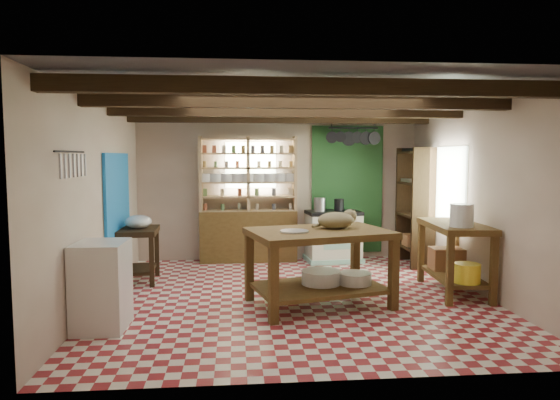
{
  "coord_description": "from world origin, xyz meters",
  "views": [
    {
      "loc": [
        -0.79,
        -6.43,
        1.85
      ],
      "look_at": [
        -0.17,
        0.3,
        1.26
      ],
      "focal_mm": 32.0,
      "sensor_mm": 36.0,
      "label": 1
    }
  ],
  "objects": [
    {
      "name": "utensil_rail",
      "position": [
        -2.44,
        -1.2,
        1.78
      ],
      "size": [
        0.06,
        0.9,
        0.28
      ],
      "primitive_type": "cube",
      "color": "black",
      "rests_on": "wall_left"
    },
    {
      "name": "tall_rack",
      "position": [
        2.28,
        1.8,
        1.0
      ],
      "size": [
        0.4,
        0.86,
        2.0
      ],
      "primitive_type": "cube",
      "color": "#312111",
      "rests_on": "floor"
    },
    {
      "name": "work_table",
      "position": [
        0.25,
        -0.39,
        0.47
      ],
      "size": [
        1.89,
        1.49,
        0.95
      ],
      "primitive_type": "cube",
      "rotation": [
        0.0,
        0.0,
        0.25
      ],
      "color": "brown",
      "rests_on": "floor"
    },
    {
      "name": "wall_back",
      "position": [
        0.0,
        2.5,
        1.3
      ],
      "size": [
        5.0,
        0.04,
        2.6
      ],
      "primitive_type": "cube",
      "color": "beige",
      "rests_on": "floor"
    },
    {
      "name": "basin_small",
      "position": [
        0.71,
        -0.38,
        0.32
      ],
      "size": [
        0.5,
        0.5,
        0.14
      ],
      "primitive_type": "cylinder",
      "rotation": [
        0.0,
        0.0,
        0.25
      ],
      "color": "silver",
      "rests_on": "work_table"
    },
    {
      "name": "pot_rack",
      "position": [
        1.25,
        2.05,
        2.18
      ],
      "size": [
        0.86,
        0.12,
        0.36
      ],
      "primitive_type": "cube",
      "color": "black",
      "rests_on": "ceiling"
    },
    {
      "name": "wicker_basket",
      "position": [
        2.2,
        0.31,
        0.41
      ],
      "size": [
        0.46,
        0.38,
        0.3
      ],
      "primitive_type": "cube",
      "rotation": [
        0.0,
        0.0,
        -0.08
      ],
      "color": "#98633D",
      "rests_on": "right_counter"
    },
    {
      "name": "ceiling",
      "position": [
        0.0,
        0.0,
        2.6
      ],
      "size": [
        5.0,
        5.0,
        0.02
      ],
      "primitive_type": "cube",
      "color": "#4F5055",
      "rests_on": "wall_back"
    },
    {
      "name": "cat",
      "position": [
        0.48,
        -0.28,
        1.05
      ],
      "size": [
        0.57,
        0.51,
        0.21
      ],
      "primitive_type": "ellipsoid",
      "rotation": [
        0.0,
        0.0,
        0.42
      ],
      "color": "#988658",
      "rests_on": "work_table"
    },
    {
      "name": "blue_wall_patch",
      "position": [
        -2.47,
        0.9,
        1.1
      ],
      "size": [
        0.04,
        1.4,
        1.6
      ],
      "primitive_type": "cube",
      "color": "blue",
      "rests_on": "wall_left"
    },
    {
      "name": "green_wall_patch",
      "position": [
        1.25,
        2.47,
        1.25
      ],
      "size": [
        1.3,
        0.04,
        2.3
      ],
      "primitive_type": "cube",
      "color": "#205123",
      "rests_on": "wall_back"
    },
    {
      "name": "kettle_left",
      "position": [
        0.69,
        2.13,
        1.02
      ],
      "size": [
        0.22,
        0.22,
        0.24
      ],
      "primitive_type": "cylinder",
      "rotation": [
        0.0,
        0.0,
        0.09
      ],
      "color": "#A4A4AB",
      "rests_on": "stove"
    },
    {
      "name": "prep_table",
      "position": [
        -2.2,
        0.99,
        0.4
      ],
      "size": [
        0.58,
        0.81,
        0.8
      ],
      "primitive_type": "cube",
      "rotation": [
        0.0,
        0.0,
        0.05
      ],
      "color": "#312111",
      "rests_on": "floor"
    },
    {
      "name": "yellow_tub",
      "position": [
        2.14,
        -0.44,
        0.38
      ],
      "size": [
        0.36,
        0.36,
        0.25
      ],
      "primitive_type": "cylinder",
      "rotation": [
        0.0,
        0.0,
        -0.08
      ],
      "color": "yellow",
      "rests_on": "right_counter"
    },
    {
      "name": "kettle_right",
      "position": [
        1.04,
        2.16,
        1.0
      ],
      "size": [
        0.18,
        0.18,
        0.21
      ],
      "primitive_type": "cylinder",
      "rotation": [
        0.0,
        0.0,
        0.09
      ],
      "color": "black",
      "rests_on": "stove"
    },
    {
      "name": "floor",
      "position": [
        0.0,
        0.0,
        -0.01
      ],
      "size": [
        5.0,
        5.0,
        0.02
      ],
      "primitive_type": "cube",
      "color": "maroon",
      "rests_on": "ground"
    },
    {
      "name": "steel_tray",
      "position": [
        -0.08,
        -0.53,
        0.96
      ],
      "size": [
        0.42,
        0.42,
        0.02
      ],
      "primitive_type": "cylinder",
      "rotation": [
        0.0,
        0.0,
        0.25
      ],
      "color": "#A4A4AB",
      "rests_on": "work_table"
    },
    {
      "name": "window_back",
      "position": [
        -0.5,
        2.48,
        1.7
      ],
      "size": [
        0.9,
        0.02,
        0.8
      ],
      "primitive_type": "cube",
      "color": "beige",
      "rests_on": "wall_back"
    },
    {
      "name": "wall_right",
      "position": [
        2.5,
        0.0,
        1.3
      ],
      "size": [
        0.04,
        5.0,
        2.6
      ],
      "primitive_type": "cube",
      "color": "beige",
      "rests_on": "floor"
    },
    {
      "name": "white_cabinet",
      "position": [
        -2.22,
        -1.02,
        0.47
      ],
      "size": [
        0.54,
        0.64,
        0.94
      ],
      "primitive_type": "cube",
      "rotation": [
        0.0,
        0.0,
        -0.02
      ],
      "color": "silver",
      "rests_on": "floor"
    },
    {
      "name": "basin_large",
      "position": [
        0.29,
        -0.33,
        0.34
      ],
      "size": [
        0.6,
        0.6,
        0.17
      ],
      "primitive_type": "cylinder",
      "rotation": [
        0.0,
        0.0,
        0.25
      ],
      "color": "silver",
      "rests_on": "work_table"
    },
    {
      "name": "shelving_unit",
      "position": [
        -0.55,
        2.31,
        1.1
      ],
      "size": [
        1.7,
        0.34,
        2.2
      ],
      "primitive_type": "cube",
      "color": "tan",
      "rests_on": "floor"
    },
    {
      "name": "stove",
      "position": [
        0.94,
        2.15,
        0.45
      ],
      "size": [
        0.97,
        0.7,
        0.9
      ],
      "primitive_type": "cube",
      "rotation": [
        0.0,
        0.0,
        0.09
      ],
      "color": "beige",
      "rests_on": "floor"
    },
    {
      "name": "white_bucket",
      "position": [
        2.1,
        -0.34,
        1.1
      ],
      "size": [
        0.32,
        0.32,
        0.29
      ],
      "primitive_type": "cylinder",
      "rotation": [
        0.0,
        0.0,
        -0.08
      ],
      "color": "silver",
      "rests_on": "right_counter"
    },
    {
      "name": "wall_left",
      "position": [
        -2.5,
        0.0,
        1.3
      ],
      "size": [
        0.04,
        5.0,
        2.6
      ],
      "primitive_type": "cube",
      "color": "beige",
      "rests_on": "floor"
    },
    {
      "name": "right_counter",
      "position": [
        2.18,
        0.01,
        0.48
      ],
      "size": [
        0.77,
        1.38,
        0.95
      ],
      "primitive_type": "cube",
      "rotation": [
        0.0,
        0.0,
        -0.08
      ],
      "color": "brown",
      "rests_on": "floor"
    },
    {
      "name": "enamel_bowl",
      "position": [
        -2.2,
        0.99,
        0.9
      ],
      "size": [
        0.41,
        0.41,
        0.19
      ],
      "primitive_type": "ellipsoid",
      "rotation": [
        0.0,
        0.0,
        0.05
      ],
      "color": "silver",
      "rests_on": "prep_table"
    },
    {
      "name": "window_right",
      "position": [
        2.48,
        1.0,
        1.4
      ],
      "size": [
        0.02,
        1.3,
        1.2
      ],
      "primitive_type": "cube",
      "color": "beige",
      "rests_on": "wall_right"
    },
    {
      "name": "ceiling_beams",
      "position": [
        0.0,
        0.0,
        2.48
      ],
      "size": [
        5.0,
        3.8,
        0.15
      ],
      "primitive_type": "cube",
      "color": "#312111",
      "rests_on": "ceiling"
    },
    {
      "name": "wall_front",
      "position": [
        0.0,
        -2.5,
        1.3
      ],
      "size": [
        5.0,
        0.04,
        2.6
      ],
      "primitive_type": "cube",
      "color": "beige",
      "rests_on": "floor"
    }
  ]
}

